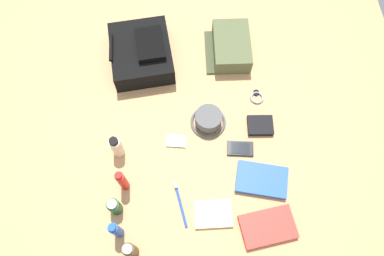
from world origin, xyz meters
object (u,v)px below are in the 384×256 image
at_px(lotion_bottle, 117,147).
at_px(wristwatch, 257,97).
at_px(wallet, 260,125).
at_px(notepad, 213,214).
at_px(toiletry_pouch, 231,47).
at_px(toothbrush, 180,202).
at_px(bucket_hat, 208,120).
at_px(travel_guidebook, 262,180).
at_px(shampoo_bottle, 115,207).
at_px(sunscreen_spray, 122,181).
at_px(cologne_bottle, 130,251).
at_px(backpack, 142,53).
at_px(deodorant_spray, 116,230).
at_px(paperback_novel, 268,227).
at_px(media_player, 176,141).
at_px(cell_phone, 240,149).

distance_m(lotion_bottle, wristwatch, 0.66).
bearing_deg(wallet, notepad, 150.37).
relative_size(toiletry_pouch, toothbrush, 1.40).
height_order(bucket_hat, travel_guidebook, bucket_hat).
height_order(shampoo_bottle, wallet, shampoo_bottle).
bearing_deg(lotion_bottle, wallet, -83.14).
distance_m(sunscreen_spray, wristwatch, 0.70).
xyz_separation_m(sunscreen_spray, travel_guidebook, (-0.02, -0.56, -0.07)).
height_order(wristwatch, notepad, notepad).
xyz_separation_m(toothbrush, notepad, (-0.06, -0.13, 0.00)).
height_order(travel_guidebook, toothbrush, travel_guidebook).
bearing_deg(cologne_bottle, backpack, -4.18).
xyz_separation_m(deodorant_spray, notepad, (0.04, -0.37, -0.07)).
relative_size(paperback_novel, media_player, 2.48).
xyz_separation_m(bucket_hat, cell_phone, (-0.13, -0.12, -0.02)).
height_order(paperback_novel, toothbrush, paperback_novel).
distance_m(toothbrush, notepad, 0.14).
relative_size(cologne_bottle, notepad, 0.96).
xyz_separation_m(deodorant_spray, toothbrush, (0.10, -0.24, -0.07)).
distance_m(sunscreen_spray, media_player, 0.29).
distance_m(toiletry_pouch, sunscreen_spray, 0.80).
xyz_separation_m(cologne_bottle, wristwatch, (0.62, -0.57, -0.06)).
distance_m(backpack, toothbrush, 0.70).
relative_size(bucket_hat, travel_guidebook, 0.67).
height_order(paperback_novel, wallet, paperback_novel).
xyz_separation_m(cell_phone, wristwatch, (0.24, -0.11, -0.00)).
xyz_separation_m(shampoo_bottle, cell_phone, (0.21, -0.52, -0.05)).
distance_m(toiletry_pouch, travel_guidebook, 0.64).
height_order(cell_phone, media_player, cell_phone).
distance_m(toiletry_pouch, lotion_bottle, 0.71).
relative_size(paperback_novel, toothbrush, 1.23).
bearing_deg(wallet, toothbrush, 133.50).
relative_size(media_player, wristwatch, 1.28).
bearing_deg(media_player, cell_phone, -101.64).
distance_m(backpack, cologne_bottle, 0.87).
relative_size(deodorant_spray, sunscreen_spray, 0.95).
distance_m(shampoo_bottle, cell_phone, 0.57).
distance_m(toiletry_pouch, wristwatch, 0.27).
xyz_separation_m(lotion_bottle, toothbrush, (-0.23, -0.24, -0.06)).
height_order(bucket_hat, shampoo_bottle, shampoo_bottle).
bearing_deg(paperback_novel, toiletry_pouch, 3.40).
relative_size(backpack, sunscreen_spray, 2.04).
bearing_deg(backpack, cologne_bottle, 175.82).
distance_m(backpack, cell_phone, 0.63).
xyz_separation_m(backpack, deodorant_spray, (-0.79, 0.11, 0.02)).
bearing_deg(media_player, wallet, -82.99).
height_order(shampoo_bottle, toothbrush, shampoo_bottle).
relative_size(cell_phone, wristwatch, 1.66).
bearing_deg(bucket_hat, backpack, 38.22).
relative_size(bucket_hat, notepad, 1.03).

